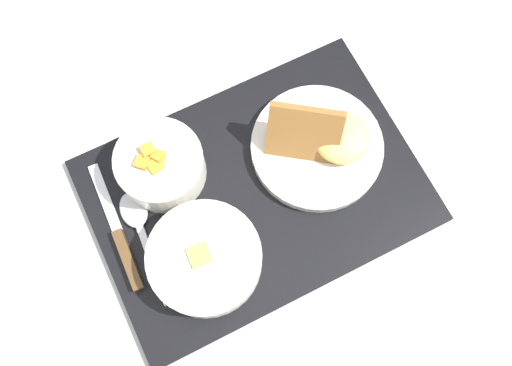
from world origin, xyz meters
The scene contains 7 objects.
ground_plane centered at (0.00, 0.00, 0.00)m, with size 4.00×4.00×0.00m, color silver.
serving_tray centered at (0.00, 0.00, 0.01)m, with size 0.46×0.36×0.01m.
bowl_salad centered at (-0.09, 0.09, 0.05)m, with size 0.11×0.11×0.07m.
bowl_soup centered at (-0.11, -0.04, 0.04)m, with size 0.14×0.14×0.05m.
plate_main centered at (0.10, 0.00, 0.03)m, with size 0.18×0.18×0.09m.
knife centered at (-0.18, 0.03, 0.02)m, with size 0.05×0.18×0.01m.
spoon centered at (-0.15, 0.05, 0.02)m, with size 0.05×0.16×0.01m.
Camera 1 is at (-0.11, -0.16, 0.69)m, focal length 38.00 mm.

